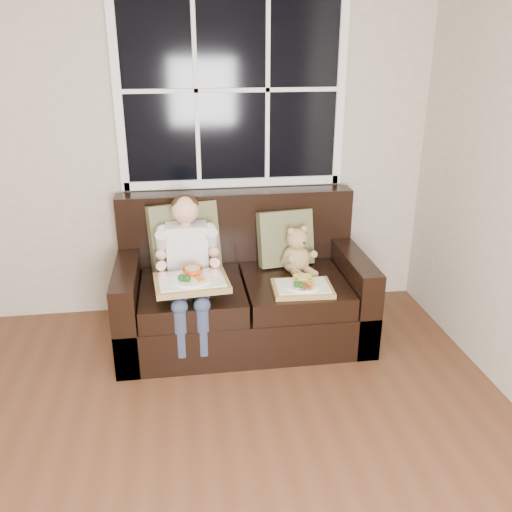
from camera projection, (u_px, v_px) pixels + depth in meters
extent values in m
cube|color=beige|center=(120.00, 136.00, 3.79)|extent=(4.50, 0.02, 2.70)
cube|color=black|center=(232.00, 90.00, 3.77)|extent=(1.50, 0.02, 1.25)
cube|color=white|center=(233.00, 183.00, 4.00)|extent=(1.58, 0.04, 0.06)
cube|color=white|center=(117.00, 92.00, 3.65)|extent=(0.06, 0.04, 1.37)
cube|color=white|center=(341.00, 89.00, 3.86)|extent=(0.06, 0.04, 1.37)
cube|color=white|center=(232.00, 90.00, 3.76)|extent=(1.50, 0.03, 0.03)
cube|color=black|center=(243.00, 317.00, 3.83)|extent=(1.70, 0.90, 0.30)
cube|color=black|center=(130.00, 305.00, 3.67)|extent=(0.15, 0.90, 0.60)
cube|color=black|center=(350.00, 291.00, 3.88)|extent=(0.15, 0.90, 0.60)
cube|color=black|center=(236.00, 235.00, 4.00)|extent=(1.70, 0.18, 0.66)
cube|color=black|center=(192.00, 296.00, 3.63)|extent=(0.68, 0.72, 0.15)
cube|color=black|center=(295.00, 290.00, 3.72)|extent=(0.68, 0.72, 0.15)
cube|color=olive|center=(184.00, 238.00, 3.78)|extent=(0.52, 0.33, 0.49)
cube|color=olive|center=(285.00, 238.00, 3.89)|extent=(0.42, 0.24, 0.41)
cube|color=silver|center=(187.00, 251.00, 3.64)|extent=(0.27, 0.17, 0.38)
sphere|color=#E9A88E|center=(185.00, 210.00, 3.52)|extent=(0.18, 0.18, 0.18)
ellipsoid|color=#332110|center=(185.00, 205.00, 3.53)|extent=(0.18, 0.18, 0.13)
cylinder|color=#2E3750|center=(179.00, 285.00, 3.50)|extent=(0.11, 0.34, 0.11)
cylinder|color=#2E3750|center=(200.00, 284.00, 3.51)|extent=(0.11, 0.34, 0.11)
cylinder|color=#2E3750|center=(181.00, 332.00, 3.34)|extent=(0.09, 0.09, 0.32)
cylinder|color=#2E3750|center=(203.00, 331.00, 3.36)|extent=(0.09, 0.09, 0.32)
cylinder|color=#E9A88E|center=(162.00, 253.00, 3.49)|extent=(0.07, 0.33, 0.26)
cylinder|color=#E9A88E|center=(213.00, 251.00, 3.53)|extent=(0.07, 0.33, 0.26)
ellipsoid|color=tan|center=(296.00, 259.00, 3.80)|extent=(0.24, 0.23, 0.21)
sphere|color=tan|center=(297.00, 239.00, 3.73)|extent=(0.19, 0.19, 0.15)
sphere|color=tan|center=(290.00, 231.00, 3.71)|extent=(0.05, 0.05, 0.05)
sphere|color=tan|center=(305.00, 230.00, 3.72)|extent=(0.05, 0.05, 0.05)
sphere|color=tan|center=(299.00, 244.00, 3.68)|extent=(0.06, 0.06, 0.06)
sphere|color=#302215|center=(300.00, 244.00, 3.66)|extent=(0.02, 0.02, 0.02)
cylinder|color=tan|center=(293.00, 274.00, 3.72)|extent=(0.09, 0.13, 0.06)
cylinder|color=tan|center=(306.00, 274.00, 3.73)|extent=(0.09, 0.13, 0.06)
cube|color=#AB894D|center=(192.00, 283.00, 3.37)|extent=(0.48, 0.39, 0.04)
cube|color=white|center=(191.00, 280.00, 3.37)|extent=(0.42, 0.33, 0.01)
cylinder|color=white|center=(191.00, 279.00, 3.35)|extent=(0.26, 0.26, 0.02)
imported|color=#FF4F15|center=(193.00, 271.00, 3.39)|extent=(0.14, 0.14, 0.04)
cylinder|color=#E0B97A|center=(193.00, 271.00, 3.39)|extent=(0.10, 0.10, 0.02)
ellipsoid|color=#1D551B|center=(182.00, 278.00, 3.29)|extent=(0.05, 0.05, 0.04)
ellipsoid|color=#1D551B|center=(187.00, 278.00, 3.28)|extent=(0.05, 0.05, 0.04)
cylinder|color=orange|center=(200.00, 279.00, 3.31)|extent=(0.05, 0.07, 0.02)
cube|color=#AB894D|center=(302.00, 288.00, 3.53)|extent=(0.40, 0.31, 0.03)
cube|color=white|center=(302.00, 286.00, 3.52)|extent=(0.35, 0.27, 0.01)
cylinder|color=white|center=(303.00, 285.00, 3.51)|extent=(0.22, 0.22, 0.01)
imported|color=yellow|center=(303.00, 279.00, 3.54)|extent=(0.14, 0.14, 0.03)
cylinder|color=#E0B97A|center=(303.00, 278.00, 3.54)|extent=(0.08, 0.08, 0.02)
ellipsoid|color=#1D551B|center=(296.00, 284.00, 3.46)|extent=(0.04, 0.04, 0.04)
ellipsoid|color=#1D551B|center=(301.00, 285.00, 3.45)|extent=(0.04, 0.04, 0.04)
cylinder|color=orange|center=(311.00, 285.00, 3.47)|extent=(0.04, 0.06, 0.01)
cylinder|color=brown|center=(305.00, 286.00, 3.45)|extent=(0.03, 0.08, 0.02)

